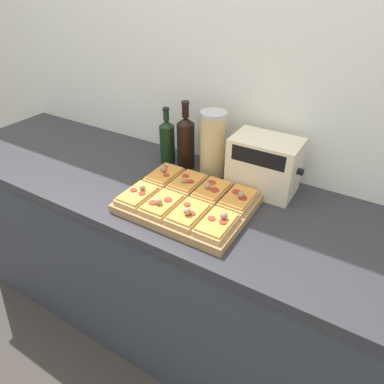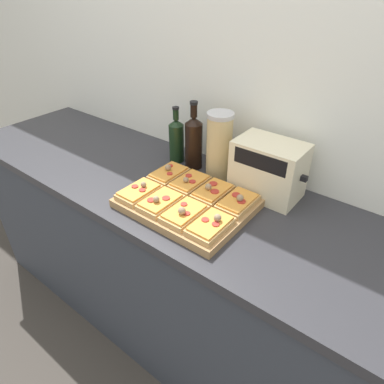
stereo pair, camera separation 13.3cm
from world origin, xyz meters
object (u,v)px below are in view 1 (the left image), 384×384
object	(u,v)px
cutting_board	(188,203)
toaster_oven	(264,165)
olive_oil_bottle	(167,140)
wine_bottle	(186,142)
grain_jar_tall	(213,144)

from	to	relation	value
cutting_board	toaster_oven	world-z (taller)	toaster_oven
olive_oil_bottle	toaster_oven	xyz separation A→B (m)	(0.48, -0.00, 0.01)
cutting_board	olive_oil_bottle	distance (m)	0.40
wine_bottle	toaster_oven	xyz separation A→B (m)	(0.38, -0.00, -0.01)
olive_oil_bottle	wine_bottle	world-z (taller)	wine_bottle
cutting_board	toaster_oven	size ratio (longest dim) A/B	1.63
cutting_board	toaster_oven	bearing A→B (deg)	54.12
cutting_board	toaster_oven	distance (m)	0.35
wine_bottle	toaster_oven	distance (m)	0.38
grain_jar_tall	toaster_oven	bearing A→B (deg)	-0.20
olive_oil_bottle	toaster_oven	size ratio (longest dim) A/B	0.91
olive_oil_bottle	grain_jar_tall	bearing A→B (deg)	-0.00
grain_jar_tall	wine_bottle	bearing A→B (deg)	180.00
toaster_oven	grain_jar_tall	bearing A→B (deg)	179.80
toaster_oven	cutting_board	bearing A→B (deg)	-125.88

